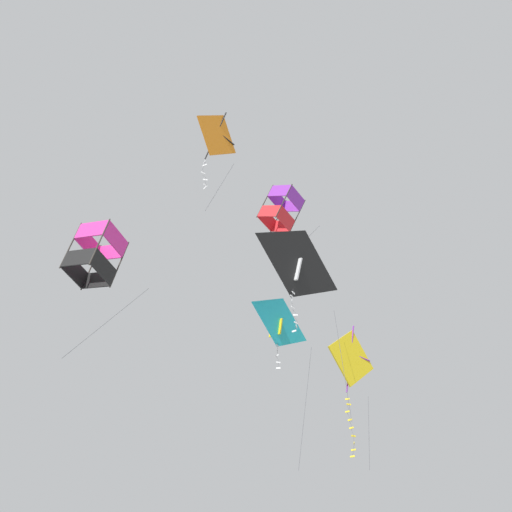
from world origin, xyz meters
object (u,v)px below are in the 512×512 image
(kite_delta_upper_right, at_px, (279,323))
(kite_diamond_highest, at_px, (351,359))
(kite_diamond_low_drifter, at_px, (217,135))
(kite_box_near_right, at_px, (281,209))
(kite_box_far_centre, at_px, (95,255))
(kite_delta_mid_left, at_px, (297,265))

(kite_delta_upper_right, height_order, kite_diamond_highest, kite_delta_upper_right)
(kite_diamond_highest, bearing_deg, kite_diamond_low_drifter, -179.53)
(kite_diamond_low_drifter, xyz_separation_m, kite_delta_upper_right, (-6.24, -1.00, -4.85))
(kite_delta_upper_right, relative_size, kite_box_near_right, 1.18)
(kite_delta_upper_right, xyz_separation_m, kite_box_near_right, (0.38, 0.53, 6.17))
(kite_delta_upper_right, distance_m, kite_box_near_right, 6.21)
(kite_diamond_highest, xyz_separation_m, kite_box_near_right, (2.00, -1.77, 7.78))
(kite_delta_upper_right, distance_m, kite_box_far_centre, 7.82)
(kite_diamond_low_drifter, height_order, kite_diamond_highest, kite_diamond_low_drifter)
(kite_diamond_low_drifter, height_order, kite_delta_mid_left, kite_diamond_low_drifter)
(kite_delta_mid_left, distance_m, kite_box_near_right, 5.78)
(kite_box_far_centre, height_order, kite_box_near_right, kite_box_near_right)
(kite_diamond_highest, bearing_deg, kite_delta_mid_left, -175.02)
(kite_diamond_low_drifter, relative_size, kite_delta_mid_left, 0.77)
(kite_box_near_right, bearing_deg, kite_diamond_low_drifter, -174.02)
(kite_delta_mid_left, bearing_deg, kite_box_near_right, 55.92)
(kite_diamond_low_drifter, bearing_deg, kite_delta_mid_left, -18.97)
(kite_delta_mid_left, bearing_deg, kite_diamond_highest, 8.29)
(kite_diamond_low_drifter, bearing_deg, kite_diamond_highest, -15.28)
(kite_delta_upper_right, xyz_separation_m, kite_diamond_highest, (-1.62, 2.30, -1.60))
(kite_box_far_centre, xyz_separation_m, kite_delta_mid_left, (-4.84, 5.84, 0.38))
(kite_box_far_centre, relative_size, kite_delta_mid_left, 0.84)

